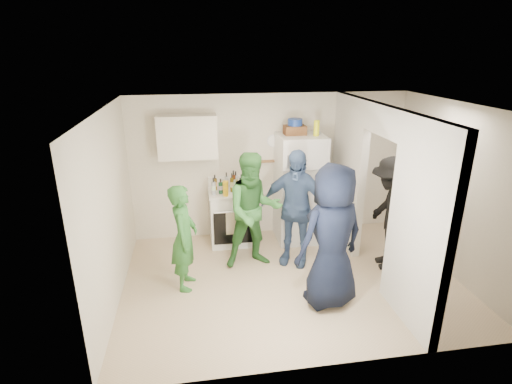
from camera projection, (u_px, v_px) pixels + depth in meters
The scene contains 37 objects.
floor at pixel (291, 280), 5.85m from camera, with size 4.80×4.80×0.00m, color #C6B18C.
wall_back at pixel (270, 166), 7.00m from camera, with size 4.80×4.80×0.00m, color silver.
wall_front at pixel (337, 262), 3.84m from camera, with size 4.80×4.80×0.00m, color silver.
wall_left at pixel (110, 211), 5.07m from camera, with size 3.40×3.40×0.00m, color silver.
wall_right at pixel (455, 191), 5.78m from camera, with size 3.40×3.40×0.00m, color silver.
ceiling at pixel (297, 107), 5.00m from camera, with size 4.80×4.80×0.00m, color white.
partition_pier_back at pixel (348, 173), 6.62m from camera, with size 0.12×1.20×2.50m, color silver.
partition_pier_front at pixel (419, 228), 4.58m from camera, with size 0.12×1.20×2.50m, color silver.
partition_header at pixel (385, 120), 5.24m from camera, with size 0.12×1.00×0.40m, color silver.
stove at pixel (232, 217), 6.85m from camera, with size 0.79×0.66×0.94m, color white.
upper_cabinet at pixel (187, 137), 6.42m from camera, with size 0.95×0.34×0.70m, color silver.
fridge at pixel (299, 188), 6.84m from camera, with size 0.77×0.74×1.86m, color silver.
wicker_basket at pixel (295, 130), 6.53m from camera, with size 0.35×0.25×0.15m, color brown.
blue_bowl at pixel (295, 122), 6.49m from camera, with size 0.24×0.24×0.11m, color navy.
yellow_cup_stack_top at pixel (316, 128), 6.42m from camera, with size 0.09×0.09×0.25m, color #F4FF15.
wall_clock at pixel (273, 141), 6.84m from camera, with size 0.22×0.22×0.03m, color white.
spice_shelf at pixel (271, 161), 6.92m from camera, with size 0.35×0.08×0.03m, color olive.
nook_window at pixel (450, 161), 5.82m from camera, with size 0.03×0.70×0.80m, color black.
nook_window_frame at pixel (449, 161), 5.82m from camera, with size 0.04×0.76×0.86m, color white.
nook_valance at pixel (451, 137), 5.70m from camera, with size 0.04×0.82×0.18m, color white.
yellow_cup_stack_stove at pixel (226, 189), 6.43m from camera, with size 0.09×0.09×0.25m, color gold.
red_cup at pixel (246, 191), 6.52m from camera, with size 0.09×0.09×0.12m, color red.
person_green_left at pixel (184, 238), 5.45m from camera, with size 0.55×0.36×1.51m, color #2E7533.
person_green_center at pixel (254, 211), 5.97m from camera, with size 0.87×0.68×1.79m, color #347735.
person_denim at pixel (295, 208), 6.05m from camera, with size 1.07×0.45×1.82m, color #375179.
person_navy at pixel (332, 237), 5.02m from camera, with size 0.93×0.61×1.91m, color black.
person_nook at pixel (389, 214), 5.95m from camera, with size 1.12×0.64×1.73m, color black.
bottle_a at pixel (215, 182), 6.70m from camera, with size 0.07×0.07×0.27m, color brown.
bottle_b at pixel (221, 186), 6.54m from camera, with size 0.07×0.07×0.25m, color #184929.
bottle_c at pixel (227, 181), 6.76m from camera, with size 0.06×0.06×0.29m, color #AFB9BE.
bottle_d at pixel (232, 183), 6.61m from camera, with size 0.06×0.06×0.32m, color #594E0F.
bottle_e at pixel (236, 179), 6.81m from camera, with size 0.07×0.07×0.29m, color silver.
bottle_f at pixel (241, 182), 6.68m from camera, with size 0.07×0.07×0.28m, color #12331D.
bottle_g at pixel (245, 180), 6.81m from camera, with size 0.07×0.07×0.28m, color brown.
bottle_h at pixel (214, 186), 6.48m from camera, with size 0.07×0.07×0.29m, color #92969D.
bottle_i at pixel (234, 180), 6.75m from camera, with size 0.07×0.07×0.32m, color #5D290F.
bottle_j at pixel (251, 184), 6.61m from camera, with size 0.08×0.08×0.27m, color #1E5827.
Camera 1 is at (-1.30, -4.92, 3.19)m, focal length 28.00 mm.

